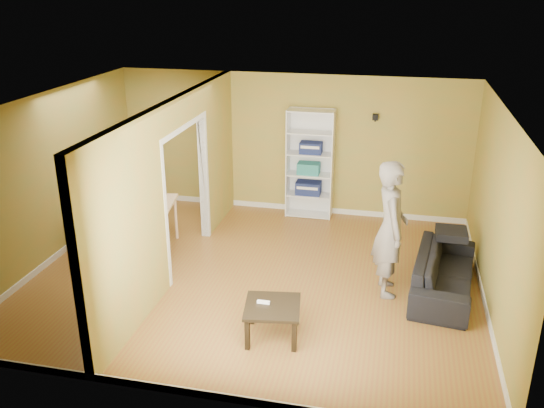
% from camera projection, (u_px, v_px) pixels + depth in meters
% --- Properties ---
extents(room_shell, '(6.50, 6.50, 6.50)m').
position_uv_depth(room_shell, '(255.00, 195.00, 8.14)').
color(room_shell, olive).
rests_on(room_shell, ground).
extents(partition, '(0.22, 5.50, 2.60)m').
position_uv_depth(partition, '(175.00, 189.00, 8.39)').
color(partition, '#B68D37').
rests_on(partition, ground).
extents(wall_speaker, '(0.10, 0.10, 0.10)m').
position_uv_depth(wall_speaker, '(375.00, 117.00, 10.07)').
color(wall_speaker, black).
rests_on(wall_speaker, room_shell).
extents(sofa, '(2.08, 1.09, 0.76)m').
position_uv_depth(sofa, '(445.00, 267.00, 8.08)').
color(sofa, black).
rests_on(sofa, ground).
extents(person, '(0.93, 0.79, 2.27)m').
position_uv_depth(person, '(391.00, 217.00, 7.80)').
color(person, slate).
rests_on(person, ground).
extents(bookshelf, '(0.85, 0.37, 2.01)m').
position_uv_depth(bookshelf, '(310.00, 163.00, 10.54)').
color(bookshelf, white).
rests_on(bookshelf, ground).
extents(paper_box_navy_a, '(0.46, 0.30, 0.23)m').
position_uv_depth(paper_box_navy_a, '(308.00, 188.00, 10.67)').
color(paper_box_navy_a, '#1A1B4B').
rests_on(paper_box_navy_a, bookshelf).
extents(paper_box_teal, '(0.40, 0.26, 0.21)m').
position_uv_depth(paper_box_teal, '(309.00, 168.00, 10.53)').
color(paper_box_teal, teal).
rests_on(paper_box_teal, bookshelf).
extents(paper_box_navy_b, '(0.40, 0.26, 0.20)m').
position_uv_depth(paper_box_navy_b, '(311.00, 148.00, 10.38)').
color(paper_box_navy_b, navy).
rests_on(paper_box_navy_b, bookshelf).
extents(coffee_table, '(0.67, 0.67, 0.45)m').
position_uv_depth(coffee_table, '(272.00, 310.00, 7.02)').
color(coffee_table, black).
rests_on(coffee_table, ground).
extents(game_controller, '(0.16, 0.04, 0.03)m').
position_uv_depth(game_controller, '(263.00, 302.00, 7.03)').
color(game_controller, white).
rests_on(game_controller, coffee_table).
extents(dining_table, '(1.28, 0.85, 0.80)m').
position_uv_depth(dining_table, '(134.00, 207.00, 9.30)').
color(dining_table, '#EBC481').
rests_on(dining_table, ground).
extents(chair_left, '(0.52, 0.52, 0.97)m').
position_uv_depth(chair_left, '(92.00, 216.00, 9.56)').
color(chair_left, tan).
rests_on(chair_left, ground).
extents(chair_near, '(0.53, 0.53, 1.05)m').
position_uv_depth(chair_near, '(121.00, 231.00, 8.88)').
color(chair_near, tan).
rests_on(chair_near, ground).
extents(chair_far, '(0.62, 0.62, 1.03)m').
position_uv_depth(chair_far, '(157.00, 205.00, 9.95)').
color(chair_far, tan).
rests_on(chair_far, ground).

